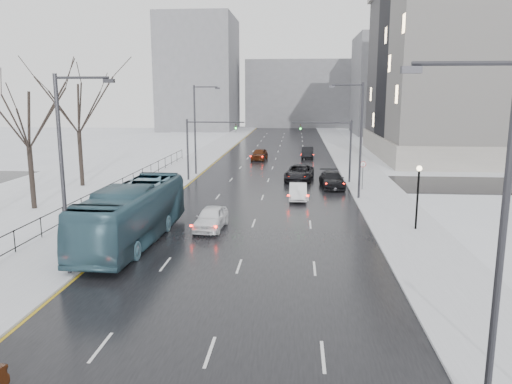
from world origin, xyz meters
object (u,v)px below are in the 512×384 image
(sedan_center_far, at_px, (259,154))
(lamppost_r_mid, at_px, (418,188))
(streetlight_l_far, at_px, (197,125))
(bus, at_px, (133,213))
(sedan_right_far, at_px, (332,180))
(mast_signal_left, at_px, (198,142))
(sedan_right_near, at_px, (298,192))
(streetlight_r_near, at_px, (494,227))
(mast_signal_right, at_px, (340,143))
(tree_park_d, at_px, (35,210))
(sedan_right_distant, at_px, (308,152))
(no_uturn_sign, at_px, (363,167))
(streetlight_r_mid, at_px, (358,135))
(tree_park_e, at_px, (83,187))
(sedan_center_near, at_px, (211,218))
(streetlight_l_near, at_px, (66,166))
(sedan_right_cross, at_px, (299,173))

(sedan_center_far, bearing_deg, lamppost_r_mid, -63.62)
(streetlight_l_far, relative_size, sedan_center_far, 2.15)
(bus, bearing_deg, sedan_right_far, 57.27)
(mast_signal_left, relative_size, sedan_right_near, 1.52)
(streetlight_r_near, relative_size, mast_signal_right, 1.54)
(tree_park_d, height_order, sedan_right_distant, tree_park_d)
(lamppost_r_mid, relative_size, mast_signal_right, 0.66)
(sedan_right_far, bearing_deg, no_uturn_sign, -29.84)
(streetlight_r_mid, height_order, sedan_right_far, streetlight_r_mid)
(tree_park_d, bearing_deg, sedan_right_far, 25.10)
(tree_park_d, relative_size, tree_park_e, 0.93)
(sedan_center_near, xyz_separation_m, sedan_right_distant, (7.25, 38.94, 0.02))
(bus, bearing_deg, streetlight_l_far, 94.48)
(mast_signal_left, distance_m, sedan_right_near, 13.94)
(bus, bearing_deg, sedan_right_distant, 76.72)
(sedan_center_far, bearing_deg, sedan_right_near, -72.45)
(mast_signal_right, xyz_separation_m, sedan_center_near, (-10.08, -18.69, -3.30))
(mast_signal_right, relative_size, sedan_center_far, 1.40)
(streetlight_l_near, distance_m, streetlight_l_far, 32.00)
(mast_signal_right, distance_m, no_uturn_sign, 4.77)
(mast_signal_right, distance_m, sedan_center_near, 21.49)
(streetlight_r_near, distance_m, streetlight_l_far, 45.06)
(streetlight_r_mid, bearing_deg, sedan_right_distant, 97.40)
(sedan_right_cross, relative_size, sedan_center_far, 1.26)
(sedan_right_far, relative_size, sedan_center_far, 1.15)
(streetlight_r_near, distance_m, mast_signal_right, 38.04)
(sedan_right_near, bearing_deg, no_uturn_sign, 37.07)
(sedan_right_distant, bearing_deg, streetlight_l_far, -125.77)
(tree_park_e, relative_size, streetlight_r_mid, 1.35)
(lamppost_r_mid, xyz_separation_m, no_uturn_sign, (-1.80, 14.00, -0.64))
(tree_park_d, distance_m, sedan_right_cross, 25.99)
(streetlight_l_far, distance_m, sedan_center_near, 23.82)
(tree_park_d, bearing_deg, no_uturn_sign, 20.32)
(tree_park_e, bearing_deg, no_uturn_sign, 0.00)
(tree_park_e, relative_size, streetlight_l_near, 1.35)
(streetlight_l_far, xyz_separation_m, sedan_right_near, (11.30, -12.59, -4.88))
(streetlight_r_mid, bearing_deg, mast_signal_right, 96.00)
(streetlight_r_mid, height_order, sedan_center_near, streetlight_r_mid)
(bus, distance_m, sedan_right_near, 16.92)
(streetlight_l_far, bearing_deg, sedan_right_cross, -13.80)
(tree_park_d, height_order, streetlight_r_near, streetlight_r_near)
(streetlight_r_near, distance_m, sedan_right_cross, 39.78)
(streetlight_r_mid, relative_size, sedan_right_near, 2.34)
(sedan_center_near, bearing_deg, sedan_right_distant, 82.88)
(mast_signal_right, bearing_deg, streetlight_r_near, -88.73)
(bus, xyz_separation_m, sedan_center_far, (4.79, 39.68, -1.02))
(streetlight_l_far, relative_size, mast_signal_right, 1.54)
(tree_park_e, bearing_deg, sedan_center_near, -43.56)
(streetlight_r_mid, bearing_deg, sedan_center_near, -135.61)
(tree_park_d, xyz_separation_m, sedan_center_far, (15.59, 31.59, 0.83))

